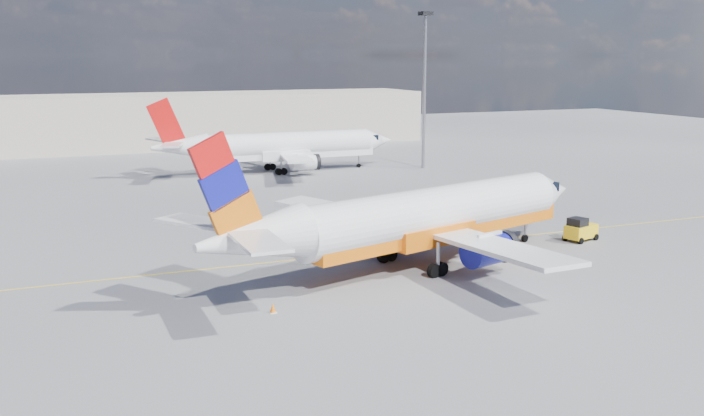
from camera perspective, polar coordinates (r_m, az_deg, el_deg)
name	(u,v)px	position (r m, az deg, el deg)	size (l,w,h in m)	color
ground	(366,264)	(52.68, 0.99, -4.13)	(240.00, 240.00, 0.00)	#59595E
taxi_line	(348,254)	(55.34, -0.27, -3.37)	(70.00, 0.15, 0.01)	yellow
terminal_main	(200,120)	(124.53, -11.03, 6.34)	(70.00, 14.00, 8.00)	#B7AE9E
main_jet	(422,217)	(51.61, 5.14, -0.69)	(32.95, 25.08, 9.98)	white
second_jet	(282,147)	(94.17, -5.11, 4.46)	(30.28, 23.98, 9.19)	white
gse_tug	(580,230)	(61.58, 16.28, -1.52)	(2.84, 2.22, 1.81)	black
traffic_cone	(273,308)	(43.18, -5.78, -7.26)	(0.39, 0.39, 0.55)	white
floodlight_mast	(425,76)	(96.98, 5.30, 9.56)	(1.38, 1.38, 18.94)	#93939B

